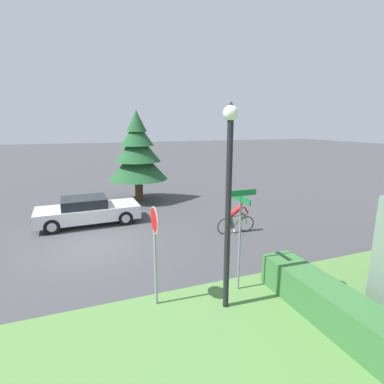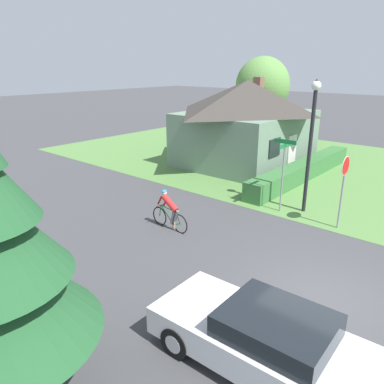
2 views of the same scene
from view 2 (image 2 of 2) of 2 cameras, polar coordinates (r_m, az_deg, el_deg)
ground_plane at (r=10.23m, az=19.42°, el=-15.38°), size 140.00×140.00×0.00m
grass_verge_right at (r=22.08m, az=21.71°, el=2.91°), size 16.00×36.00×0.01m
cottage_house at (r=22.16m, az=8.26°, el=10.62°), size 7.90×6.43×4.85m
hedge_row at (r=19.97m, az=16.55°, el=3.19°), size 9.87×0.90×0.88m
sedan_left_lane at (r=7.71m, az=11.62°, el=-21.43°), size 2.00×4.66×1.29m
cyclist at (r=13.22m, az=-3.43°, el=-2.86°), size 0.44×1.75×1.43m
stop_sign at (r=13.89m, az=22.15°, el=1.91°), size 0.68×0.07×2.64m
street_lamp at (r=14.83m, az=17.75°, el=8.79°), size 0.35×0.35×5.10m
street_name_sign at (r=14.81m, az=13.78°, el=4.33°), size 0.90×0.90×2.90m
deciduous_tree_right at (r=27.31m, az=10.70°, el=15.63°), size 3.70×3.70×6.12m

